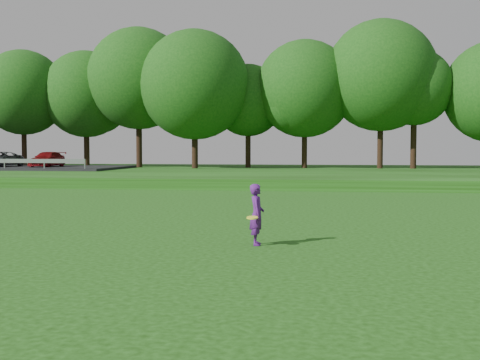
# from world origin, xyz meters

# --- Properties ---
(ground) EXTENTS (140.00, 140.00, 0.00)m
(ground) POSITION_xyz_m (0.00, 0.00, 0.00)
(ground) COLOR #173C0B
(ground) RESTS_ON ground
(berm) EXTENTS (130.00, 30.00, 0.60)m
(berm) POSITION_xyz_m (0.00, 34.00, 0.30)
(berm) COLOR #173C0B
(berm) RESTS_ON ground
(walking_path) EXTENTS (130.00, 1.60, 0.04)m
(walking_path) POSITION_xyz_m (0.00, 20.00, 0.02)
(walking_path) COLOR gray
(walking_path) RESTS_ON ground
(treeline) EXTENTS (104.00, 7.00, 15.00)m
(treeline) POSITION_xyz_m (0.00, 38.00, 8.10)
(treeline) COLOR #134510
(treeline) RESTS_ON berm
(woman) EXTENTS (0.41, 0.81, 1.43)m
(woman) POSITION_xyz_m (3.00, 1.13, 0.71)
(woman) COLOR #581A78
(woman) RESTS_ON ground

